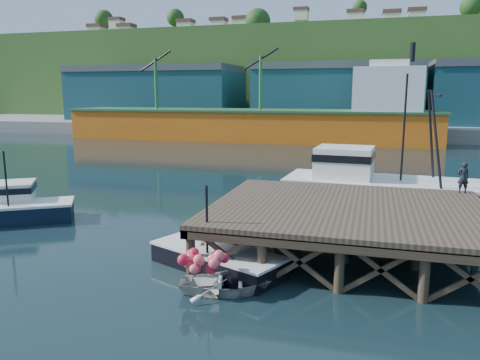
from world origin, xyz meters
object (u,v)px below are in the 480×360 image
(dinghy, at_px, (226,283))
(dockworker, at_px, (463,178))
(boat_black, at_px, (221,252))
(boat_navy, at_px, (12,207))
(trawler, at_px, (386,187))

(dinghy, xyz_separation_m, dockworker, (9.32, 10.20, 2.56))
(boat_black, height_order, dinghy, boat_black)
(boat_navy, distance_m, dockworker, 24.20)
(dinghy, bearing_deg, boat_black, 7.62)
(trawler, relative_size, dinghy, 3.77)
(trawler, height_order, dinghy, trawler)
(boat_navy, relative_size, dinghy, 2.05)
(trawler, distance_m, dinghy, 14.38)
(trawler, bearing_deg, dinghy, -109.32)
(trawler, bearing_deg, boat_black, -117.15)
(boat_navy, relative_size, trawler, 0.54)
(boat_navy, bearing_deg, trawler, -11.87)
(boat_navy, xyz_separation_m, dinghy, (14.39, -5.84, -0.48))
(boat_navy, height_order, trawler, trawler)
(boat_black, distance_m, dockworker, 13.14)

